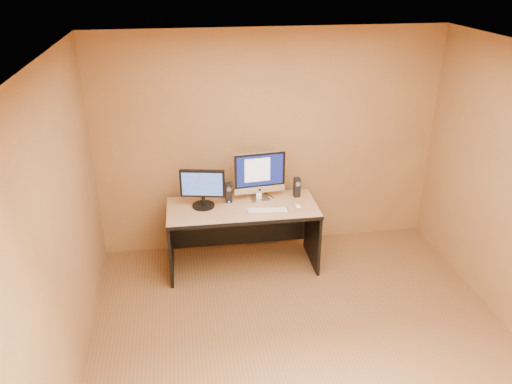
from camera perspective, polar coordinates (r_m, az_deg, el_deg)
floor at (r=4.80m, az=5.90°, el=-17.63°), size 4.00×4.00×0.00m
walls at (r=4.03m, az=6.71°, el=-3.94°), size 4.00×4.00×2.60m
ceiling at (r=3.59m, az=7.78°, el=14.51°), size 4.00×4.00×0.00m
desk at (r=5.68m, az=-1.52°, el=-5.17°), size 1.66×0.74×0.76m
imac at (r=5.55m, az=0.48°, el=1.80°), size 0.61×0.27×0.57m
second_monitor at (r=5.44m, az=-6.11°, el=0.39°), size 0.54×0.34×0.43m
speaker_left at (r=5.57m, az=-3.16°, el=-0.07°), size 0.07×0.08×0.23m
speaker_right at (r=5.71m, az=4.71°, el=0.54°), size 0.07×0.08×0.23m
keyboard at (r=5.40m, az=1.35°, el=-2.13°), size 0.45×0.17×0.02m
mouse at (r=5.49m, az=4.81°, el=-1.64°), size 0.08×0.11×0.04m
cable_a at (r=5.77m, az=1.40°, el=-0.31°), size 0.11×0.21×0.01m
cable_b at (r=5.81m, az=0.44°, el=-0.10°), size 0.07×0.18×0.01m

